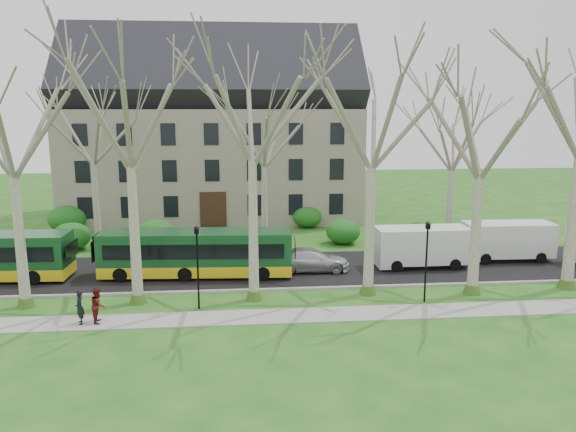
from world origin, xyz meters
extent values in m
plane|color=#1E5E1A|center=(0.00, 0.00, 0.00)|extent=(120.00, 120.00, 0.00)
cube|color=gray|center=(0.00, -2.50, 0.03)|extent=(70.00, 2.00, 0.06)
cube|color=black|center=(0.00, 5.50, 0.03)|extent=(80.00, 8.00, 0.06)
cube|color=#A5A39E|center=(0.00, 1.50, 0.07)|extent=(80.00, 0.25, 0.14)
cube|color=gray|center=(-6.00, 24.00, 5.00)|extent=(26.00, 12.00, 10.00)
cylinder|color=black|center=(-6.00, -1.00, 2.00)|extent=(0.10, 0.10, 4.00)
cube|color=black|center=(-6.00, -1.00, 4.15)|extent=(0.22, 0.22, 0.30)
cylinder|color=black|center=(6.00, -1.00, 2.00)|extent=(0.10, 0.10, 4.00)
cube|color=black|center=(6.00, -1.00, 4.15)|extent=(0.22, 0.22, 0.30)
ellipsoid|color=#1E5E1A|center=(-16.00, 12.00, 1.00)|extent=(2.60, 2.60, 2.00)
ellipsoid|color=#1E5E1A|center=(-10.00, 12.00, 1.00)|extent=(2.60, 2.60, 2.00)
ellipsoid|color=#1E5E1A|center=(4.00, 12.00, 1.00)|extent=(2.60, 2.60, 2.00)
ellipsoid|color=#1E5E1A|center=(10.00, 12.00, 1.00)|extent=(2.60, 2.60, 2.00)
ellipsoid|color=#1E5E1A|center=(-18.00, 18.00, 1.00)|extent=(2.60, 2.60, 2.00)
ellipsoid|color=#1E5E1A|center=(2.00, 18.00, 1.00)|extent=(2.60, 2.60, 2.00)
imported|color=silver|center=(0.62, 5.05, 0.77)|extent=(4.93, 2.12, 1.42)
imported|color=black|center=(-11.53, -2.65, 0.89)|extent=(0.61, 0.72, 1.66)
imported|color=#5B1415|center=(-10.70, -2.51, 0.91)|extent=(0.73, 0.89, 1.70)
camera|label=1|loc=(-3.87, -28.89, 10.42)|focal=35.00mm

